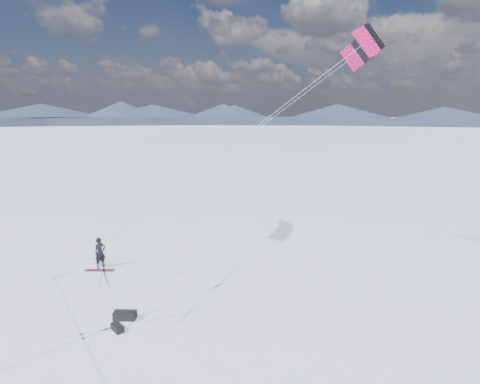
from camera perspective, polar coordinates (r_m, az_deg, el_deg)
The scene contains 9 objects.
ground at distance 22.53m, azimuth -21.15°, elevation -12.65°, with size 1800.00×1800.00×0.00m, color white.
horizon_hills at distance 21.39m, azimuth -21.81°, elevation -3.92°, with size 704.47×706.88×8.69m.
snow_tracks at distance 22.46m, azimuth -23.12°, elevation -12.87°, with size 17.62×14.39×0.01m.
snowkiter at distance 25.01m, azimuth -19.15°, elevation -10.11°, with size 0.66×0.43×1.80m, color black.
snowboard at distance 24.56m, azimuth -19.33°, elevation -10.46°, with size 1.65×0.31×0.04m, color maroon.
tripod at distance 22.09m, azimuth -18.77°, elevation -10.78°, with size 0.52×0.59×1.21m.
gear_bag_a at distance 18.87m, azimuth -16.06°, elevation -16.48°, with size 1.06×0.83×0.43m.
gear_bag_b at distance 18.12m, azimuth -17.04°, elevation -17.95°, with size 0.76×0.56×0.31m.
power_kite at distance 20.85m, azimuth 17.28°, elevation 19.22°, with size 14.70×7.36×11.63m.
Camera 1 is at (16.06, -13.12, 8.80)m, focal length 30.00 mm.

